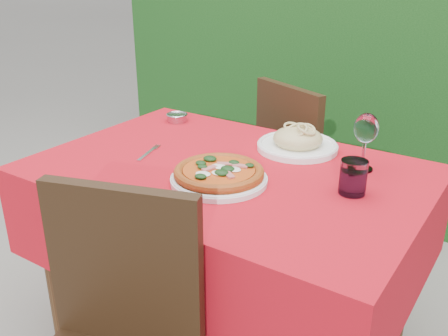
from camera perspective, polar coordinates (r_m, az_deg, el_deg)
The scene contains 9 objects.
hedge at distance 2.97m, azimuth 17.55°, elevation 12.82°, with size 3.20×0.55×1.78m.
dining_table at distance 1.70m, azimuth 0.38°, elevation -4.63°, with size 1.26×0.86×0.75m.
chair_far at distance 2.31m, azimuth 8.91°, elevation 0.36°, with size 0.53×0.53×0.89m.
pizza_plate at distance 1.52m, azimuth -0.58°, elevation -0.75°, with size 0.30×0.30×0.06m.
pasta_plate at distance 1.80m, azimuth 8.41°, elevation 2.98°, with size 0.29×0.29×0.08m.
water_glass at distance 1.49m, azimuth 14.53°, elevation -1.21°, with size 0.08×0.08×0.10m.
wine_glass at distance 1.63m, azimuth 15.93°, elevation 4.13°, with size 0.08×0.08×0.19m.
fork at distance 1.76m, azimuth -8.82°, elevation 1.57°, with size 0.02×0.17×0.00m, color silver.
steel_ramekin at distance 2.11m, azimuth -5.39°, elevation 5.71°, with size 0.08×0.08×0.03m, color #AFAFB6.
Camera 1 is at (0.83, -1.26, 1.38)m, focal length 40.00 mm.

